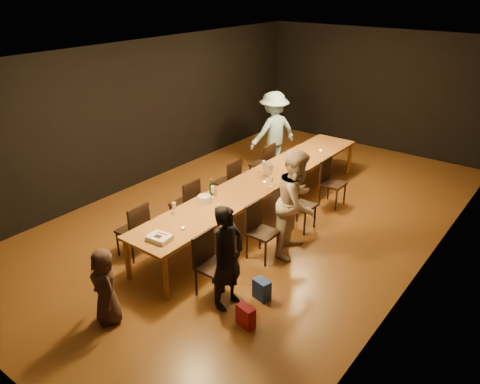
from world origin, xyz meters
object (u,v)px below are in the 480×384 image
Objects in this scene: chair_left_2 at (227,182)px; ice_bucket at (268,170)px; birthday_cake at (160,238)px; woman_tan at (297,203)px; chair_left_1 at (184,203)px; table at (262,181)px; woman_birthday at (228,258)px; champagne_bottle at (211,186)px; chair_right_3 at (333,183)px; plate_stack at (204,199)px; chair_left_3 at (262,164)px; child at (105,286)px; chair_left_0 at (132,230)px; chair_right_1 at (263,232)px; chair_right_0 at (214,266)px; chair_right_2 at (302,205)px; man_blue at (273,131)px.

ice_bucket is at bearing -74.75° from chair_left_2.
woman_tan is at bearing 56.01° from birthday_cake.
chair_left_1 is 0.53× the size of woman_tan.
table is 3.99× the size of woman_birthday.
woman_birthday is 4.88× the size of champagne_bottle.
chair_right_3 is (0.85, 1.20, -0.24)m from table.
chair_left_2 reaches higher than plate_stack.
chair_left_3 is 1.33m from ice_bucket.
child is 2.64m from champagne_bottle.
woman_tan is 1.50m from ice_bucket.
chair_left_0 is at bearing -180.00° from chair_left_3.
champagne_bottle reaches higher than plate_stack.
chair_left_0 is 2.40m from chair_left_2.
chair_left_2 is at bearing 116.86° from champagne_bottle.
chair_right_1 is 4.37× the size of plate_stack.
chair_right_3 reaches higher than birthday_cake.
table is at bearing -160.50° from chair_right_0.
chair_right_2 is at bearing 0.00° from table.
champagne_bottle reaches higher than chair_left_3.
woman_birthday is 2.00m from champagne_bottle.
man_blue is at bearing 105.05° from champagne_bottle.
table is 6.45× the size of chair_right_0.
chair_right_2 is 2.08m from chair_left_3.
table is at bearing -35.31° from chair_right_3.
birthday_cake is (-0.75, -2.68, 0.32)m from chair_right_2.
ice_bucket is (-1.18, 2.69, 0.10)m from woman_birthday.
woman_tan is 8.28× the size of plate_stack.
chair_left_3 is at bearing 125.31° from table.
chair_right_0 reaches higher than table.
birthday_cake is at bearing -160.55° from chair_left_2.
chair_right_3 is 0.53× the size of woman_tan.
chair_right_0 is at bearing 159.07° from woman_tan.
table is 3.29× the size of man_blue.
chair_right_0 is 1.47m from child.
woman_tan is at bearing -76.21° from chair_left_1.
child is at bearing -168.91° from chair_left_3.
chair_right_1 is 3.86m from man_blue.
woman_tan is (0.30, 1.69, 0.42)m from chair_right_0.
plate_stack is at bearing -133.99° from chair_right_0.
man_blue reaches higher than plate_stack.
chair_left_0 is 2.65m from woman_tan.
chair_right_2 is 1.00× the size of chair_right_3.
chair_right_1 is 1.00× the size of chair_left_3.
birthday_cake is (-1.05, -0.22, 0.04)m from woman_birthday.
woman_birthday is 4.37× the size of birthday_cake.
chair_right_3 is at bearing -54.78° from chair_left_2.
chair_right_1 is 2.40m from chair_right_3.
child reaches higher than chair_left_2.
chair_right_2 and chair_left_1 have the same top height.
chair_right_0 reaches higher than plate_stack.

